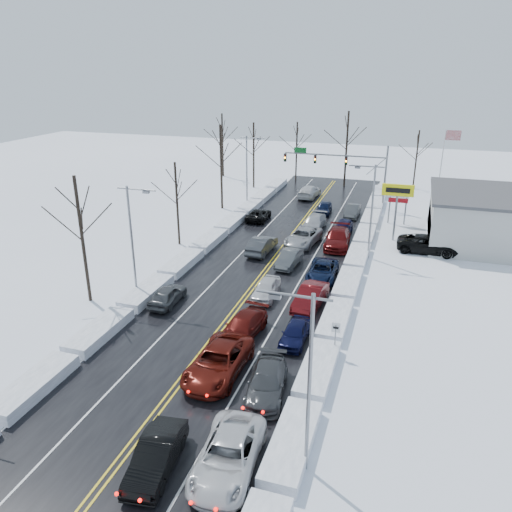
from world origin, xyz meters
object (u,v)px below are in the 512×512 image
(tires_plus_sign, at_px, (398,194))
(flagpole, at_px, (443,163))
(oncoming_car_0, at_px, (262,253))
(traffic_signal_mast, at_px, (346,164))

(tires_plus_sign, height_order, flagpole, flagpole)
(oncoming_car_0, bearing_deg, flagpole, -124.06)
(tires_plus_sign, relative_size, flagpole, 0.60)
(traffic_signal_mast, bearing_deg, oncoming_car_0, -104.48)
(traffic_signal_mast, bearing_deg, flagpole, 9.73)
(traffic_signal_mast, xyz_separation_m, oncoming_car_0, (-5.10, -19.76, -5.48))
(flagpole, relative_size, oncoming_car_0, 2.02)
(tires_plus_sign, bearing_deg, flagpole, 71.56)
(tires_plus_sign, bearing_deg, oncoming_car_0, -147.44)
(traffic_signal_mast, relative_size, flagpole, 1.33)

